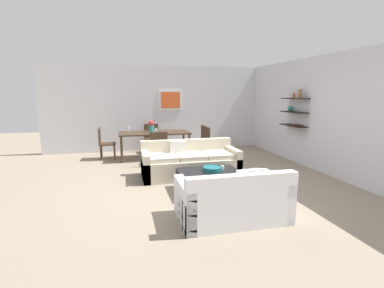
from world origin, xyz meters
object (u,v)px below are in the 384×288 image
at_px(dining_chair_head, 152,136).
at_px(centerpiece_vase, 151,126).
at_px(decorative_bowl, 212,169).
at_px(loveseat_white, 233,200).
at_px(dining_chair_left_far, 104,141).
at_px(wine_glass_head, 153,127).
at_px(coffee_table, 210,182).
at_px(dining_chair_foot, 158,146).
at_px(dining_chair_right_near, 204,140).
at_px(dining_chair_right_far, 200,138).
at_px(candle_jar, 222,168).
at_px(dining_table, 154,134).
at_px(sofa_beige, 190,163).
at_px(wine_glass_foot, 156,130).
at_px(wine_glass_left_far, 128,128).

height_order(dining_chair_head, centerpiece_vase, centerpiece_vase).
bearing_deg(decorative_bowl, loveseat_white, -94.20).
relative_size(dining_chair_left_far, wine_glass_head, 5.36).
distance_m(coffee_table, centerpiece_vase, 3.29).
distance_m(coffee_table, dining_chair_foot, 2.34).
relative_size(dining_chair_foot, dining_chair_right_near, 1.00).
bearing_deg(dining_chair_right_far, candle_jar, -97.40).
relative_size(candle_jar, wine_glass_head, 0.50).
relative_size(dining_chair_head, centerpiece_vase, 2.66).
height_order(dining_table, dining_chair_left_far, dining_chair_left_far).
distance_m(sofa_beige, centerpiece_vase, 2.20).
xyz_separation_m(coffee_table, dining_chair_right_near, (0.69, 2.87, 0.31)).
xyz_separation_m(dining_chair_right_far, dining_chair_head, (-1.39, 0.65, 0.00)).
distance_m(decorative_bowl, wine_glass_foot, 2.76).
relative_size(decorative_bowl, wine_glass_foot, 2.31).
bearing_deg(wine_glass_left_far, dining_table, -8.82).
bearing_deg(dining_chair_foot, dining_chair_right_far, 37.29).
distance_m(dining_chair_left_far, dining_chair_right_near, 2.81).
xyz_separation_m(dining_table, dining_chair_right_near, (1.39, -0.20, -0.18)).
height_order(coffee_table, candle_jar, candle_jar).
relative_size(dining_chair_left_far, dining_chair_foot, 1.00).
relative_size(dining_chair_right_far, dining_chair_head, 1.00).
height_order(candle_jar, wine_glass_left_far, wine_glass_left_far).
height_order(wine_glass_left_far, centerpiece_vase, centerpiece_vase).
height_order(dining_chair_right_far, dining_chair_right_near, same).
relative_size(decorative_bowl, wine_glass_head, 2.23).
xyz_separation_m(dining_table, wine_glass_foot, (-0.00, -0.39, 0.18)).
bearing_deg(dining_chair_head, dining_chair_foot, -90.00).
relative_size(dining_table, dining_chair_right_far, 2.23).
bearing_deg(wine_glass_foot, dining_chair_head, 90.00).
distance_m(dining_chair_right_near, dining_chair_head, 1.75).
bearing_deg(wine_glass_head, decorative_bowl, -77.35).
bearing_deg(loveseat_white, sofa_beige, 92.42).
xyz_separation_m(dining_chair_right_near, wine_glass_foot, (-1.39, -0.19, 0.36)).
bearing_deg(centerpiece_vase, wine_glass_left_far, 173.59).
xyz_separation_m(decorative_bowl, wine_glass_left_far, (-1.48, 3.11, 0.44)).
relative_size(dining_table, dining_chair_foot, 2.23).
distance_m(decorative_bowl, dining_chair_left_far, 3.86).
relative_size(sofa_beige, wine_glass_foot, 13.45).
bearing_deg(sofa_beige, candle_jar, -67.96).
xyz_separation_m(loveseat_white, dining_chair_left_far, (-2.06, 4.49, 0.21)).
height_order(loveseat_white, dining_chair_head, dining_chair_head).
height_order(candle_jar, dining_chair_right_far, dining_chair_right_far).
height_order(dining_chair_right_near, wine_glass_foot, wine_glass_foot).
distance_m(dining_table, dining_chair_right_near, 1.41).
xyz_separation_m(dining_table, dining_chair_right_far, (1.39, 0.20, -0.18)).
distance_m(loveseat_white, decorative_bowl, 1.29).
relative_size(wine_glass_head, wine_glass_foot, 1.04).
distance_m(loveseat_white, dining_chair_left_far, 4.94).
height_order(dining_chair_head, wine_glass_left_far, wine_glass_left_far).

